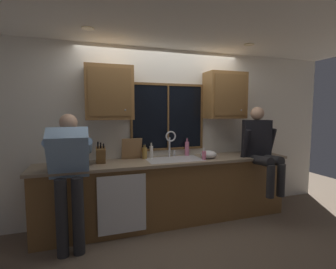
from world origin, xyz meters
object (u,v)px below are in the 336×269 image
at_px(person_standing, 69,168).
at_px(knife_block, 101,155).
at_px(bottle_amber_small, 151,152).
at_px(person_sitting_on_counter, 261,145).
at_px(bottle_green_glass, 145,153).
at_px(cutting_board, 132,149).
at_px(bottle_tall_clear, 187,148).
at_px(mixing_bowl, 209,155).
at_px(soap_dispenser, 204,155).

bearing_deg(person_standing, knife_block, 44.86).
bearing_deg(bottle_amber_small, person_sitting_on_counter, -15.79).
xyz_separation_m(knife_block, bottle_green_glass, (0.63, 0.14, -0.02)).
height_order(knife_block, cutting_board, cutting_board).
relative_size(person_sitting_on_counter, cutting_board, 4.06).
distance_m(person_standing, bottle_green_glass, 1.13).
xyz_separation_m(person_standing, bottle_tall_clear, (1.70, 0.56, 0.07)).
xyz_separation_m(person_sitting_on_counter, knife_block, (-2.31, 0.32, -0.08)).
height_order(person_standing, bottle_amber_small, person_standing).
bearing_deg(mixing_bowl, cutting_board, 164.86).
bearing_deg(mixing_bowl, bottle_amber_small, 162.61).
bearing_deg(bottle_tall_clear, person_standing, -161.84).
xyz_separation_m(knife_block, bottle_amber_small, (0.73, 0.13, -0.01)).
height_order(knife_block, mixing_bowl, knife_block).
height_order(knife_block, bottle_green_glass, knife_block).
bearing_deg(bottle_amber_small, soap_dispenser, -25.78).
distance_m(person_sitting_on_counter, bottle_tall_clear, 1.11).
bearing_deg(person_standing, bottle_amber_small, 24.55).
height_order(cutting_board, soap_dispenser, cutting_board).
relative_size(person_standing, mixing_bowl, 6.67).
bearing_deg(mixing_bowl, bottle_tall_clear, 125.69).
xyz_separation_m(person_standing, bottle_amber_small, (1.10, 0.50, 0.05)).
distance_m(person_sitting_on_counter, soap_dispenser, 0.90).
distance_m(cutting_board, bottle_tall_clear, 0.87).
bearing_deg(person_standing, person_sitting_on_counter, 1.22).
distance_m(person_standing, person_sitting_on_counter, 2.69).
height_order(cutting_board, mixing_bowl, cutting_board).
xyz_separation_m(person_sitting_on_counter, bottle_tall_clear, (-0.99, 0.50, -0.07)).
height_order(person_sitting_on_counter, bottle_green_glass, person_sitting_on_counter).
bearing_deg(bottle_green_glass, mixing_bowl, -15.87).
bearing_deg(cutting_board, bottle_green_glass, -11.39).
bearing_deg(person_standing, mixing_bowl, 7.44).
xyz_separation_m(person_sitting_on_counter, soap_dispenser, (-0.89, 0.11, -0.12)).
distance_m(person_sitting_on_counter, bottle_green_glass, 1.74).
bearing_deg(person_sitting_on_counter, soap_dispenser, 172.80).
bearing_deg(soap_dispenser, mixing_bowl, 34.38).
height_order(mixing_bowl, bottle_tall_clear, bottle_tall_clear).
bearing_deg(soap_dispenser, knife_block, 171.86).
bearing_deg(cutting_board, person_sitting_on_counter, -14.70).
distance_m(person_sitting_on_counter, bottle_amber_small, 1.64).
xyz_separation_m(knife_block, soap_dispenser, (1.42, -0.20, -0.04)).
distance_m(person_sitting_on_counter, mixing_bowl, 0.80).
xyz_separation_m(person_standing, person_sitting_on_counter, (2.68, 0.06, 0.13)).
xyz_separation_m(mixing_bowl, bottle_tall_clear, (-0.22, 0.31, 0.06)).
bearing_deg(person_standing, cutting_board, 33.55).
bearing_deg(bottle_tall_clear, cutting_board, -179.32).
relative_size(person_sitting_on_counter, bottle_tall_clear, 4.45).
bearing_deg(knife_block, soap_dispenser, -8.14).
bearing_deg(bottle_green_glass, person_sitting_on_counter, -15.05).
bearing_deg(soap_dispenser, bottle_tall_clear, 104.76).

